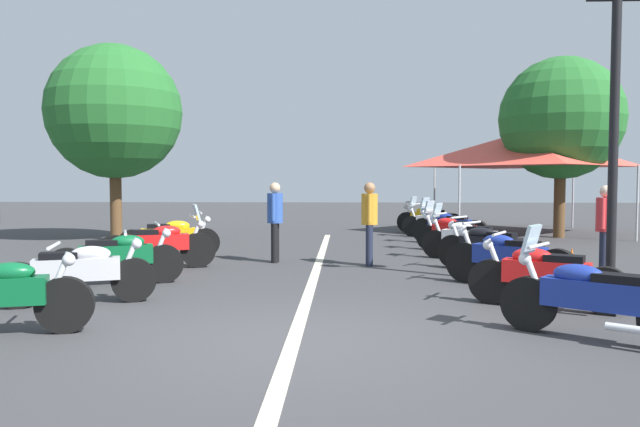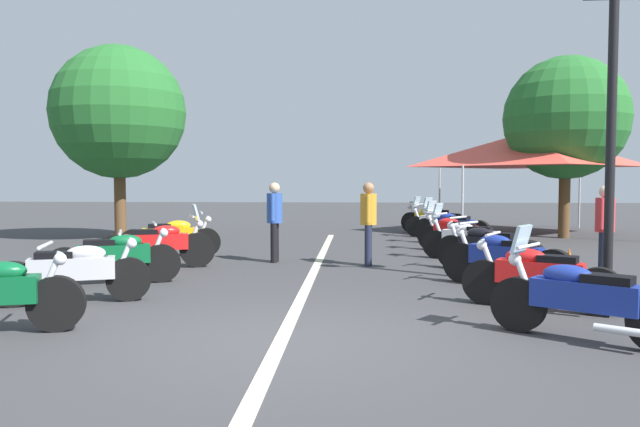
% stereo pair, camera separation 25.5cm
% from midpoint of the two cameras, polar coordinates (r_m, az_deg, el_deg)
% --- Properties ---
extents(ground_plane, '(80.00, 80.00, 0.00)m').
position_cam_midpoint_polar(ground_plane, '(6.64, -2.53, -11.66)').
color(ground_plane, '#38383A').
extents(lane_centre_stripe, '(16.52, 0.16, 0.01)m').
position_cam_midpoint_polar(lane_centre_stripe, '(10.86, -0.14, -5.85)').
color(lane_centre_stripe, beige).
rests_on(lane_centre_stripe, ground_plane).
extents(motorcycle_left_row_1, '(0.95, 2.00, 0.99)m').
position_cam_midpoint_polar(motorcycle_left_row_1, '(9.10, -20.90, -4.96)').
color(motorcycle_left_row_1, black).
rests_on(motorcycle_left_row_1, ground_plane).
extents(motorcycle_left_row_2, '(1.01, 2.00, 1.00)m').
position_cam_midpoint_polar(motorcycle_left_row_2, '(10.55, -17.61, -3.78)').
color(motorcycle_left_row_2, black).
rests_on(motorcycle_left_row_2, ground_plane).
extents(motorcycle_left_row_3, '(1.02, 2.10, 1.23)m').
position_cam_midpoint_polar(motorcycle_left_row_3, '(12.19, -14.03, -2.71)').
color(motorcycle_left_row_3, black).
rests_on(motorcycle_left_row_3, ground_plane).
extents(motorcycle_left_row_4, '(0.89, 2.12, 0.99)m').
position_cam_midpoint_polar(motorcycle_left_row_4, '(13.92, -12.98, -2.07)').
color(motorcycle_left_row_4, black).
rests_on(motorcycle_left_row_4, ground_plane).
extents(motorcycle_right_row_0, '(1.30, 1.72, 1.20)m').
position_cam_midpoint_polar(motorcycle_right_row_0, '(7.15, 23.80, -7.10)').
color(motorcycle_right_row_0, black).
rests_on(motorcycle_right_row_0, ground_plane).
extents(motorcycle_right_row_1, '(1.12, 1.87, 0.98)m').
position_cam_midpoint_polar(motorcycle_right_row_1, '(8.66, 20.14, -5.36)').
color(motorcycle_right_row_1, black).
rests_on(motorcycle_right_row_1, ground_plane).
extents(motorcycle_right_row_2, '(1.41, 1.81, 1.01)m').
position_cam_midpoint_polar(motorcycle_right_row_2, '(10.23, 17.24, -3.93)').
color(motorcycle_right_row_2, black).
rests_on(motorcycle_right_row_2, ground_plane).
extents(motorcycle_right_row_3, '(1.42, 1.76, 1.00)m').
position_cam_midpoint_polar(motorcycle_right_row_3, '(11.86, 15.73, -2.99)').
color(motorcycle_right_row_3, black).
rests_on(motorcycle_right_row_3, ground_plane).
extents(motorcycle_right_row_4, '(1.20, 1.88, 1.19)m').
position_cam_midpoint_polar(motorcycle_right_row_4, '(13.41, 13.94, -2.27)').
color(motorcycle_right_row_4, black).
rests_on(motorcycle_right_row_4, ground_plane).
extents(motorcycle_right_row_5, '(1.27, 1.67, 1.19)m').
position_cam_midpoint_polar(motorcycle_right_row_5, '(14.97, 12.68, -1.71)').
color(motorcycle_right_row_5, black).
rests_on(motorcycle_right_row_5, ground_plane).
extents(motorcycle_right_row_6, '(1.40, 1.84, 1.22)m').
position_cam_midpoint_polar(motorcycle_right_row_6, '(16.64, 12.34, -1.16)').
color(motorcycle_right_row_6, black).
rests_on(motorcycle_right_row_6, ground_plane).
extents(motorcycle_right_row_7, '(1.15, 1.88, 1.20)m').
position_cam_midpoint_polar(motorcycle_right_row_7, '(18.43, 11.14, -0.78)').
color(motorcycle_right_row_7, black).
rests_on(motorcycle_right_row_7, ground_plane).
extents(motorcycle_right_row_8, '(1.23, 1.97, 1.01)m').
position_cam_midpoint_polar(motorcycle_right_row_8, '(19.96, 10.66, -0.48)').
color(motorcycle_right_row_8, black).
rests_on(motorcycle_right_row_8, ground_plane).
extents(street_lamp_twin_globe, '(0.32, 1.22, 4.71)m').
position_cam_midpoint_polar(street_lamp_twin_globe, '(10.44, 25.88, 11.29)').
color(street_lamp_twin_globe, black).
rests_on(street_lamp_twin_globe, ground_plane).
extents(traffic_cone_0, '(0.36, 0.36, 0.61)m').
position_cam_midpoint_polar(traffic_cone_0, '(10.73, 22.49, -4.64)').
color(traffic_cone_0, orange).
rests_on(traffic_cone_0, ground_plane).
extents(bystander_0, '(0.53, 0.32, 1.64)m').
position_cam_midpoint_polar(bystander_0, '(12.75, -3.61, -0.21)').
color(bystander_0, black).
rests_on(bystander_0, ground_plane).
extents(bystander_1, '(0.53, 0.32, 1.64)m').
position_cam_midpoint_polar(bystander_1, '(12.25, 5.06, -0.34)').
color(bystander_1, '#1E2338').
rests_on(bystander_1, ground_plane).
extents(bystander_2, '(0.45, 0.34, 1.60)m').
position_cam_midpoint_polar(bystander_2, '(11.89, 25.21, -0.87)').
color(bystander_2, '#1E2338').
rests_on(bystander_2, ground_plane).
extents(roadside_tree_0, '(3.54, 3.54, 5.24)m').
position_cam_midpoint_polar(roadside_tree_0, '(19.49, 21.97, 8.09)').
color(roadside_tree_0, brown).
rests_on(roadside_tree_0, ground_plane).
extents(roadside_tree_1, '(3.70, 3.70, 5.43)m').
position_cam_midpoint_polar(roadside_tree_1, '(18.41, -17.60, 8.80)').
color(roadside_tree_1, brown).
rests_on(roadside_tree_1, ground_plane).
extents(event_tent, '(5.39, 5.39, 3.20)m').
position_cam_midpoint_polar(event_tent, '(20.59, 18.92, 5.60)').
color(event_tent, '#E54C3F').
rests_on(event_tent, ground_plane).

